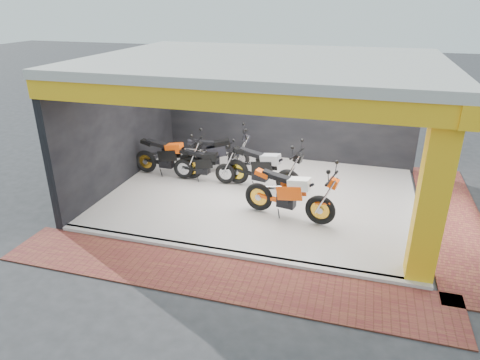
% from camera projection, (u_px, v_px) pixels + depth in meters
% --- Properties ---
extents(ground, '(80.00, 80.00, 0.00)m').
position_uv_depth(ground, '(241.00, 232.00, 9.91)').
color(ground, '#2D2D30').
rests_on(ground, ground).
extents(showroom_floor, '(8.00, 6.00, 0.10)m').
position_uv_depth(showroom_floor, '(262.00, 195.00, 11.65)').
color(showroom_floor, white).
rests_on(showroom_floor, ground).
extents(showroom_ceiling, '(8.40, 6.40, 0.20)m').
position_uv_depth(showroom_ceiling, '(265.00, 62.00, 10.27)').
color(showroom_ceiling, beige).
rests_on(showroom_ceiling, corner_column).
extents(back_wall, '(8.20, 0.20, 3.50)m').
position_uv_depth(back_wall, '(285.00, 108.00, 13.73)').
color(back_wall, black).
rests_on(back_wall, ground).
extents(left_wall, '(0.20, 6.20, 3.50)m').
position_uv_depth(left_wall, '(122.00, 123.00, 12.05)').
color(left_wall, black).
rests_on(left_wall, ground).
extents(corner_column, '(0.50, 0.50, 3.50)m').
position_uv_depth(corner_column, '(432.00, 197.00, 7.59)').
color(corner_column, yellow).
rests_on(corner_column, ground).
extents(header_beam_front, '(8.40, 0.30, 0.40)m').
position_uv_depth(header_beam_front, '(226.00, 100.00, 7.73)').
color(header_beam_front, yellow).
rests_on(header_beam_front, corner_column).
extents(header_beam_right, '(0.30, 6.40, 0.40)m').
position_uv_depth(header_beam_right, '(442.00, 83.00, 9.35)').
color(header_beam_right, yellow).
rests_on(header_beam_right, corner_column).
extents(floor_kerb, '(8.00, 0.20, 0.10)m').
position_uv_depth(floor_kerb, '(228.00, 254.00, 8.99)').
color(floor_kerb, white).
rests_on(floor_kerb, ground).
extents(paver_front, '(9.00, 1.40, 0.03)m').
position_uv_depth(paver_front, '(216.00, 276.00, 8.31)').
color(paver_front, brown).
rests_on(paver_front, ground).
extents(paver_right, '(1.40, 7.00, 0.03)m').
position_uv_depth(paver_right, '(453.00, 220.00, 10.43)').
color(paver_right, brown).
rests_on(paver_right, ground).
extents(moto_hero, '(2.55, 1.34, 1.48)m').
position_uv_depth(moto_hero, '(321.00, 196.00, 9.74)').
color(moto_hero, '#FF500A').
rests_on(moto_hero, showroom_floor).
extents(moto_row_a, '(2.54, 1.39, 1.47)m').
position_uv_depth(moto_row_a, '(289.00, 170.00, 11.26)').
color(moto_row_a, black).
rests_on(moto_row_a, showroom_floor).
extents(moto_row_b, '(1.99, 0.74, 1.22)m').
position_uv_depth(moto_row_b, '(225.00, 164.00, 12.02)').
color(moto_row_b, black).
rests_on(moto_row_b, showroom_floor).
extents(moto_row_c, '(2.35, 0.95, 1.42)m').
position_uv_depth(moto_row_c, '(191.00, 156.00, 12.31)').
color(moto_row_c, black).
rests_on(moto_row_c, showroom_floor).
extents(moto_row_d, '(2.39, 1.62, 1.37)m').
position_uv_depth(moto_row_d, '(239.00, 150.00, 12.93)').
color(moto_row_d, black).
rests_on(moto_row_d, showroom_floor).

